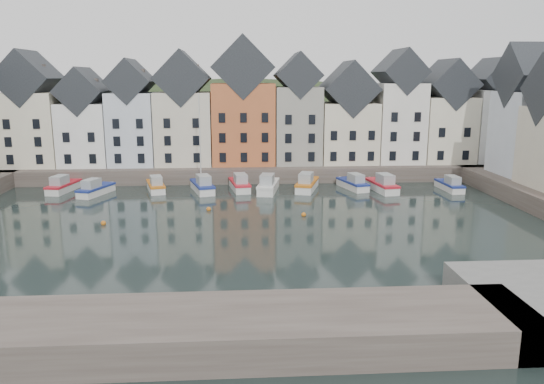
{
  "coord_description": "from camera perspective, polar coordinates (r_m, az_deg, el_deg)",
  "views": [
    {
      "loc": [
        -0.74,
        -48.0,
        14.17
      ],
      "look_at": [
        2.76,
        6.0,
        2.39
      ],
      "focal_mm": 35.0,
      "sensor_mm": 36.0,
      "label": 1
    }
  ],
  "objects": [
    {
      "name": "far_terrace",
      "position": [
        76.28,
        -0.74,
        8.3
      ],
      "size": [
        72.37,
        8.16,
        17.78
      ],
      "color": "#EFE6C8",
      "rests_on": "far_quay"
    },
    {
      "name": "boat_d",
      "position": [
        67.16,
        -7.48,
        0.7
      ],
      "size": [
        3.63,
        6.8,
        12.43
      ],
      "rotation": [
        0.0,
        0.0,
        0.26
      ],
      "color": "silver",
      "rests_on": "ground"
    },
    {
      "name": "near_wall",
      "position": [
        30.58,
        -21.61,
        -14.16
      ],
      "size": [
        50.0,
        6.0,
        2.0
      ],
      "primitive_type": "cube",
      "color": "#493E38",
      "rests_on": "ground"
    },
    {
      "name": "boat_i",
      "position": [
        68.42,
        11.78,
        0.72
      ],
      "size": [
        3.02,
        6.92,
        2.57
      ],
      "rotation": [
        0.0,
        0.0,
        0.15
      ],
      "color": "silver",
      "rests_on": "ground"
    },
    {
      "name": "boat_b",
      "position": [
        68.37,
        -18.48,
        0.26
      ],
      "size": [
        3.72,
        6.22,
        2.28
      ],
      "rotation": [
        0.0,
        0.0,
        -0.34
      ],
      "color": "silver",
      "rests_on": "ground"
    },
    {
      "name": "boat_j",
      "position": [
        71.18,
        18.6,
        0.68
      ],
      "size": [
        1.98,
        5.74,
        2.18
      ],
      "rotation": [
        0.0,
        0.0,
        0.04
      ],
      "color": "silver",
      "rests_on": "ground"
    },
    {
      "name": "ground",
      "position": [
        50.05,
        -2.72,
        -4.18
      ],
      "size": [
        260.0,
        260.0,
        0.0
      ],
      "primitive_type": "plane",
      "color": "black",
      "rests_on": "ground"
    },
    {
      "name": "boat_a",
      "position": [
        71.74,
        -21.56,
        0.6
      ],
      "size": [
        3.02,
        6.46,
        2.39
      ],
      "rotation": [
        0.0,
        0.0,
        -0.18
      ],
      "color": "silver",
      "rests_on": "ground"
    },
    {
      "name": "boat_c",
      "position": [
        68.63,
        -12.38,
        0.65
      ],
      "size": [
        3.24,
        6.16,
        2.26
      ],
      "rotation": [
        0.0,
        0.0,
        0.25
      ],
      "color": "silver",
      "rests_on": "ground"
    },
    {
      "name": "hillside",
      "position": [
        108.85,
        -3.16,
        -4.91
      ],
      "size": [
        153.6,
        70.4,
        64.0
      ],
      "color": "black",
      "rests_on": "ground"
    },
    {
      "name": "boat_e",
      "position": [
        67.83,
        -3.5,
        0.83
      ],
      "size": [
        2.95,
        6.6,
        2.45
      ],
      "rotation": [
        0.0,
        0.0,
        0.16
      ],
      "color": "silver",
      "rests_on": "ground"
    },
    {
      "name": "boat_f",
      "position": [
        66.58,
        -0.43,
        0.67
      ],
      "size": [
        3.33,
        7.03,
        2.6
      ],
      "rotation": [
        0.0,
        0.0,
        -0.19
      ],
      "color": "silver",
      "rests_on": "ground"
    },
    {
      "name": "boat_h",
      "position": [
        69.16,
        8.72,
        0.89
      ],
      "size": [
        3.37,
        6.29,
        2.31
      ],
      "rotation": [
        0.0,
        0.0,
        0.26
      ],
      "color": "silver",
      "rests_on": "ground"
    },
    {
      "name": "boat_g",
      "position": [
        67.76,
        3.77,
        0.85
      ],
      "size": [
        3.93,
        7.07,
        2.59
      ],
      "rotation": [
        0.0,
        0.0,
        -0.29
      ],
      "color": "silver",
      "rests_on": "ground"
    },
    {
      "name": "mooring_buoys",
      "position": [
        55.24,
        -6.98,
        -2.52
      ],
      "size": [
        20.5,
        5.5,
        0.5
      ],
      "color": "#C76917",
      "rests_on": "ground"
    },
    {
      "name": "far_quay",
      "position": [
        79.1,
        -3.12,
        2.68
      ],
      "size": [
        90.0,
        16.0,
        2.0
      ],
      "primitive_type": "cube",
      "color": "#493E38",
      "rests_on": "ground"
    }
  ]
}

